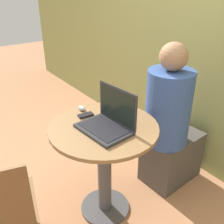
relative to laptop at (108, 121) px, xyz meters
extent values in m
plane|color=tan|center=(-0.04, -0.01, -0.81)|extent=(12.00, 12.00, 0.00)
cube|color=#939956|center=(-0.04, 1.03, 0.49)|extent=(7.00, 0.05, 2.60)
cylinder|color=#4C4C51|center=(-0.04, -0.01, -0.80)|extent=(0.38, 0.38, 0.02)
cylinder|color=#4C4C51|center=(-0.04, -0.01, -0.44)|extent=(0.10, 0.10, 0.70)
cylinder|color=olive|center=(-0.04, -0.01, -0.07)|extent=(0.73, 0.73, 0.02)
cube|color=#2D2D33|center=(0.00, -0.04, -0.05)|extent=(0.36, 0.27, 0.02)
cube|color=black|center=(0.00, -0.04, -0.04)|extent=(0.32, 0.22, 0.00)
cube|color=#2D2D33|center=(-0.01, 0.08, 0.09)|extent=(0.34, 0.04, 0.25)
cube|color=black|center=(-0.01, 0.07, 0.09)|extent=(0.31, 0.03, 0.22)
cube|color=black|center=(-0.23, -0.03, -0.05)|extent=(0.06, 0.11, 0.02)
ellipsoid|color=#B2B2B7|center=(-0.33, -0.01, -0.04)|extent=(0.07, 0.04, 0.03)
cylinder|color=brown|center=(-0.21, -0.50, -0.60)|extent=(0.04, 0.04, 0.42)
cube|color=brown|center=(-0.08, -0.72, -0.38)|extent=(0.49, 0.49, 0.02)
cube|color=#4C4742|center=(-0.01, 0.68, -0.59)|extent=(0.36, 0.50, 0.44)
cylinder|color=#38569E|center=(0.00, 0.56, -0.07)|extent=(0.35, 0.35, 0.59)
sphere|color=#A87A56|center=(0.00, 0.56, 0.33)|extent=(0.20, 0.20, 0.20)
camera|label=1|loc=(1.20, -0.84, 0.82)|focal=42.00mm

